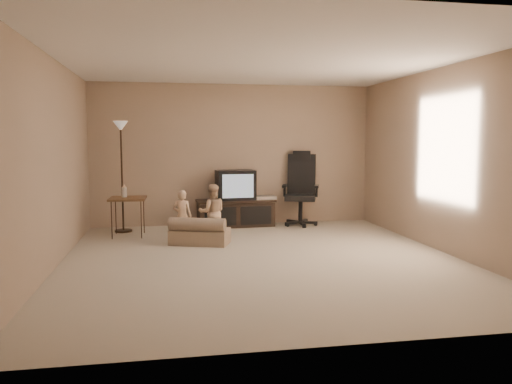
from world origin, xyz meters
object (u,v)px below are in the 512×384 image
(side_table, at_px, (127,199))
(child_sofa, at_px, (199,233))
(toddler_left, at_px, (182,216))
(office_chair, at_px, (301,198))
(floor_lamp, at_px, (121,151))
(toddler_right, at_px, (212,212))
(tv_stand, at_px, (236,203))

(side_table, xyz_separation_m, child_sofa, (1.07, -0.83, -0.43))
(side_table, distance_m, toddler_left, 1.07)
(office_chair, height_order, floor_lamp, floor_lamp)
(side_table, height_order, floor_lamp, floor_lamp)
(office_chair, height_order, toddler_right, office_chair)
(floor_lamp, distance_m, toddler_left, 1.69)
(office_chair, relative_size, child_sofa, 1.42)
(tv_stand, xyz_separation_m, floor_lamp, (-1.92, -0.21, 0.92))
(floor_lamp, relative_size, toddler_left, 2.32)
(side_table, relative_size, child_sofa, 0.89)
(tv_stand, distance_m, side_table, 1.92)
(tv_stand, relative_size, toddler_left, 1.79)
(tv_stand, bearing_deg, child_sofa, -120.51)
(floor_lamp, bearing_deg, side_table, -74.68)
(side_table, xyz_separation_m, toddler_left, (0.83, -0.65, -0.20))
(office_chair, distance_m, toddler_left, 2.45)
(floor_lamp, bearing_deg, office_chair, 2.83)
(tv_stand, distance_m, floor_lamp, 2.14)
(office_chair, bearing_deg, side_table, -150.76)
(child_sofa, bearing_deg, side_table, 161.11)
(tv_stand, relative_size, side_table, 1.69)
(tv_stand, distance_m, toddler_right, 1.29)
(toddler_right, bearing_deg, child_sofa, 51.49)
(toddler_left, xyz_separation_m, toddler_right, (0.45, 0.08, 0.04))
(office_chair, height_order, child_sofa, office_chair)
(tv_stand, distance_m, office_chair, 1.17)
(side_table, bearing_deg, child_sofa, -37.99)
(floor_lamp, xyz_separation_m, child_sofa, (1.18, -1.23, -1.16))
(toddler_right, bearing_deg, toddler_left, 9.82)
(toddler_right, bearing_deg, office_chair, -146.46)
(child_sofa, relative_size, toddler_left, 1.19)
(tv_stand, relative_size, floor_lamp, 0.77)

